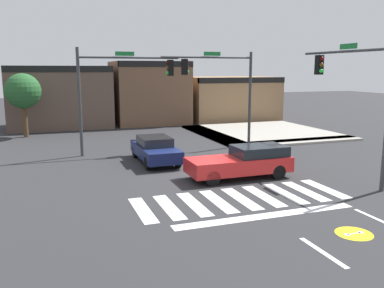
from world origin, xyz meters
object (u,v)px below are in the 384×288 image
Objects in this scene: traffic_signal_southeast at (355,84)px; roadside_tree at (23,92)px; car_navy at (155,149)px; traffic_signal_northwest at (119,82)px; traffic_signal_northeast at (221,81)px; car_red at (243,162)px.

roadside_tree is at bearing 39.44° from traffic_signal_southeast.
traffic_signal_northwest is at bearing -155.79° from car_navy.
roadside_tree is (-5.62, 8.31, -0.88)m from traffic_signal_northwest.
traffic_signal_northeast is 6.77m from car_navy.
car_navy is (-5.06, -2.76, -3.54)m from traffic_signal_northeast.
traffic_signal_southeast is at bearing 104.95° from traffic_signal_northeast.
roadside_tree is (-9.98, 15.70, 2.61)m from car_red.
traffic_signal_northeast reaches higher than car_red.
traffic_signal_southeast is (8.79, -9.22, 0.06)m from traffic_signal_northwest.
car_navy is at bearing -58.30° from roadside_tree.
roadside_tree is (-6.94, 11.25, 2.65)m from car_navy.
traffic_signal_northwest is 1.00× the size of traffic_signal_southeast.
traffic_signal_southeast reaches higher than traffic_signal_northeast.
traffic_signal_northeast is at bearing 118.63° from car_navy.
car_red is at bearing 74.35° from traffic_signal_northeast.
car_navy is (1.32, -2.94, -3.53)m from traffic_signal_northwest.
traffic_signal_southeast is at bearing -50.56° from roadside_tree.
traffic_signal_northeast is at bearing 14.95° from traffic_signal_southeast.
car_navy is at bearing 49.96° from traffic_signal_southeast.
car_navy is 5.39m from car_red.
traffic_signal_southeast reaches higher than car_navy.
car_red is at bearing 67.56° from traffic_signal_southeast.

